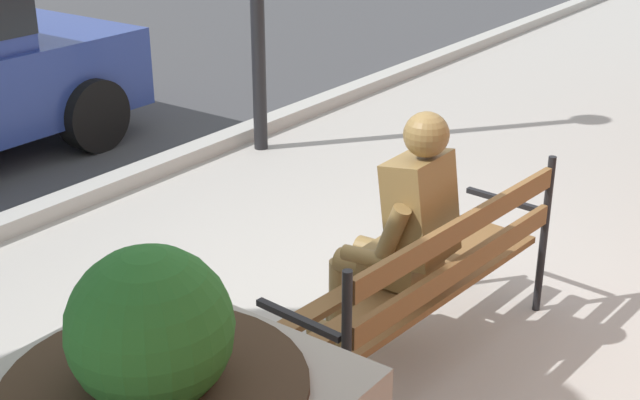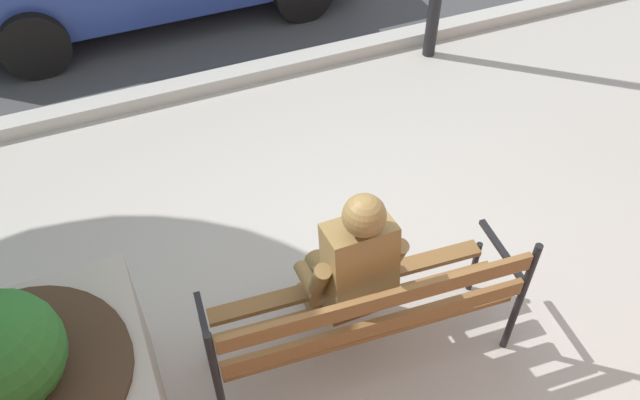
# 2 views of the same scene
# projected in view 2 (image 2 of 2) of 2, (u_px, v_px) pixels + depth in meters

# --- Properties ---
(ground_plane) EXTENTS (80.00, 80.00, 0.00)m
(ground_plane) POSITION_uv_depth(u_px,v_px,m) (362.00, 322.00, 4.16)
(ground_plane) COLOR #ADA8A0
(curb_stone) EXTENTS (60.00, 0.20, 0.12)m
(curb_stone) POSITION_uv_depth(u_px,v_px,m) (231.00, 77.00, 6.02)
(curb_stone) COLOR #B2AFA8
(curb_stone) RESTS_ON ground
(park_bench) EXTENTS (1.83, 0.66, 0.95)m
(park_bench) POSITION_uv_depth(u_px,v_px,m) (367.00, 310.00, 3.58)
(park_bench) COLOR brown
(park_bench) RESTS_ON ground
(bronze_statue_seated) EXTENTS (0.63, 0.76, 1.37)m
(bronze_statue_seated) POSITION_uv_depth(u_px,v_px,m) (350.00, 269.00, 3.62)
(bronze_statue_seated) COLOR olive
(bronze_statue_seated) RESTS_ON ground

